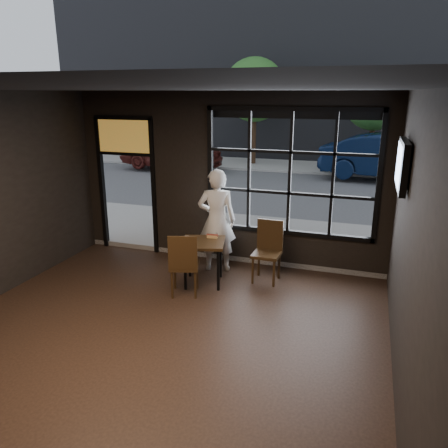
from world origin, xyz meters
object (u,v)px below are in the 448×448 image
(cafe_table, at_px, (203,262))
(navy_car, at_px, (390,157))
(chair_near, at_px, (185,263))
(man, at_px, (217,220))

(cafe_table, height_order, navy_car, navy_car)
(cafe_table, bearing_deg, chair_near, -121.55)
(chair_near, height_order, man, man)
(cafe_table, xyz_separation_m, man, (0.01, 0.67, 0.56))
(chair_near, height_order, navy_car, navy_car)
(chair_near, relative_size, navy_car, 0.21)
(cafe_table, relative_size, man, 0.41)
(chair_near, bearing_deg, cafe_table, -124.31)
(cafe_table, distance_m, chair_near, 0.52)
(chair_near, distance_m, navy_car, 11.47)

